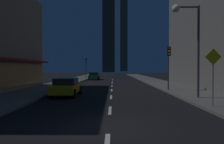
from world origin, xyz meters
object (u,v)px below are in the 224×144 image
at_px(car_parked_near, 66,87).
at_px(traffic_light_near_right, 169,58).
at_px(car_parked_far, 94,76).
at_px(fire_hydrant_far_left, 75,80).
at_px(pedestrian_crossing_sign, 213,72).
at_px(traffic_light_far_left, 86,64).
at_px(street_lamp_right, 187,28).

height_order(car_parked_near, traffic_light_near_right, traffic_light_near_right).
bearing_deg(car_parked_far, fire_hydrant_far_left, -106.80).
relative_size(fire_hydrant_far_left, pedestrian_crossing_sign, 0.21).
height_order(car_parked_far, pedestrian_crossing_sign, pedestrian_crossing_sign).
xyz_separation_m(car_parked_near, traffic_light_far_left, (-1.90, 26.89, 2.45)).
distance_m(car_parked_far, fire_hydrant_far_left, 7.96).
bearing_deg(car_parked_near, street_lamp_right, -12.19).
relative_size(car_parked_near, street_lamp_right, 0.64).
bearing_deg(traffic_light_far_left, pedestrian_crossing_sign, -71.07).
xyz_separation_m(traffic_light_near_right, pedestrian_crossing_sign, (0.10, -8.96, -1.18)).
bearing_deg(car_parked_near, pedestrian_crossing_sign, -30.76).
height_order(car_parked_far, street_lamp_right, street_lamp_right).
bearing_deg(car_parked_far, car_parked_near, -90.00).
xyz_separation_m(traffic_light_far_left, street_lamp_right, (10.88, -28.83, 1.87)).
bearing_deg(street_lamp_right, fire_hydrant_far_left, 121.19).
relative_size(car_parked_near, pedestrian_crossing_sign, 1.34).
bearing_deg(car_parked_far, pedestrian_crossing_sign, -72.84).
relative_size(traffic_light_near_right, traffic_light_far_left, 1.00).
distance_m(traffic_light_far_left, pedestrian_crossing_sign, 34.24).
bearing_deg(car_parked_far, street_lamp_right, -71.12).
bearing_deg(street_lamp_right, traffic_light_near_right, 88.73).
bearing_deg(fire_hydrant_far_left, traffic_light_near_right, -49.20).
height_order(car_parked_near, fire_hydrant_far_left, car_parked_near).
distance_m(car_parked_near, street_lamp_right, 10.15).
xyz_separation_m(fire_hydrant_far_left, traffic_light_near_right, (11.40, -13.21, 2.74)).
xyz_separation_m(traffic_light_far_left, pedestrian_crossing_sign, (11.10, -32.37, -1.18)).
relative_size(traffic_light_far_left, street_lamp_right, 0.64).
distance_m(traffic_light_far_left, street_lamp_right, 30.87).
xyz_separation_m(car_parked_far, traffic_light_near_right, (9.10, -20.83, 2.45)).
height_order(car_parked_near, car_parked_far, same).
bearing_deg(car_parked_near, car_parked_far, 90.00).
height_order(fire_hydrant_far_left, traffic_light_near_right, traffic_light_near_right).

